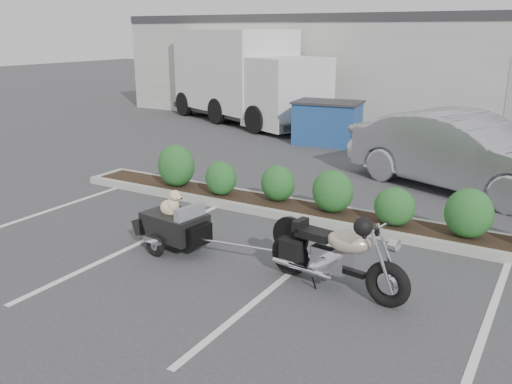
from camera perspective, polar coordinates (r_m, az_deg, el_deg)
The scene contains 8 objects.
ground at distance 8.76m, azimuth -2.64°, elevation -6.23°, with size 90.00×90.00×0.00m, color #38383A.
planter_kerb at distance 10.14m, azimuth 8.97°, elevation -2.72°, with size 12.00×1.00×0.15m, color #9E9E93.
building at distance 24.19m, azimuth 20.43°, elevation 12.32°, with size 26.00×10.00×4.00m, color #9EA099.
motorcycle at distance 7.41m, azimuth 8.34°, elevation -6.69°, with size 2.14×0.82×1.23m.
pet_trailer at distance 8.79m, azimuth -8.61°, elevation -3.33°, with size 1.73×0.98×1.02m.
sedan at distance 12.68m, azimuth 21.01°, elevation 3.94°, with size 1.81×5.18×1.71m, color #B0AFB7.
dumpster at distance 17.01m, azimuth 7.53°, elevation 7.27°, with size 2.18×1.63×1.33m.
delivery_truck at distance 21.02m, azimuth -1.08°, elevation 11.87°, with size 7.84×5.18×3.44m.
Camera 1 is at (4.45, -6.74, 3.41)m, focal length 38.00 mm.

